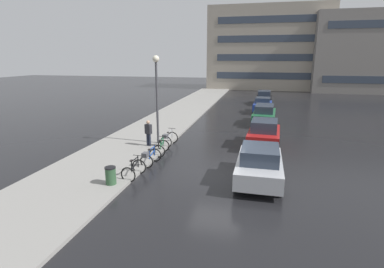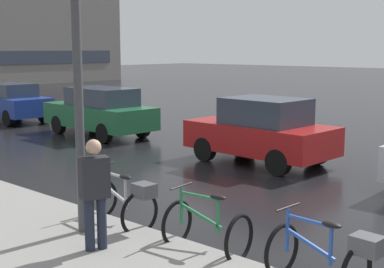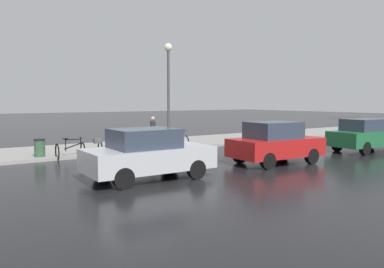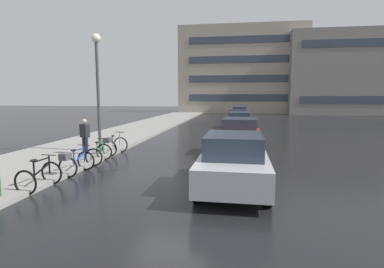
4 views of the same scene
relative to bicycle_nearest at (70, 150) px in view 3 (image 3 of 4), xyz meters
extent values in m
plane|color=black|center=(3.69, 1.44, -0.40)|extent=(140.00, 140.00, 0.00)
cube|color=gray|center=(-2.31, 11.44, -0.33)|extent=(4.80, 60.00, 0.14)
torus|color=black|center=(0.03, 0.55, -0.04)|extent=(0.73, 0.10, 0.73)
torus|color=black|center=(-0.03, -0.55, -0.04)|extent=(0.73, 0.10, 0.73)
cube|color=black|center=(-0.01, -0.19, 0.22)|extent=(0.04, 0.04, 0.53)
cube|color=black|center=(0.03, 0.46, 0.24)|extent=(0.04, 0.04, 0.57)
cube|color=black|center=(0.01, 0.14, 0.47)|extent=(0.07, 0.66, 0.04)
cube|color=black|center=(0.01, 0.11, 0.17)|extent=(0.08, 0.75, 0.27)
ellipsoid|color=black|center=(-0.01, -0.19, 0.52)|extent=(0.15, 0.27, 0.07)
cylinder|color=black|center=(0.03, 0.46, 0.55)|extent=(0.50, 0.06, 0.03)
torus|color=black|center=(0.19, 2.39, -0.04)|extent=(0.73, 0.11, 0.72)
torus|color=black|center=(0.11, 1.33, -0.04)|extent=(0.73, 0.11, 0.72)
cube|color=#234CA8|center=(0.14, 1.67, 0.20)|extent=(0.04, 0.04, 0.49)
cube|color=#234CA8|center=(0.18, 2.31, 0.25)|extent=(0.04, 0.04, 0.58)
cube|color=#234CA8|center=(0.16, 1.99, 0.45)|extent=(0.08, 0.64, 0.04)
cube|color=#234CA8|center=(0.16, 1.97, 0.16)|extent=(0.09, 0.73, 0.26)
ellipsoid|color=black|center=(0.14, 1.67, 0.48)|extent=(0.16, 0.27, 0.07)
cylinder|color=black|center=(0.18, 2.31, 0.56)|extent=(0.50, 0.06, 0.03)
cube|color=#4C4C51|center=(0.10, 1.21, 0.35)|extent=(0.30, 0.36, 0.22)
torus|color=black|center=(0.07, 4.18, -0.04)|extent=(0.72, 0.12, 0.72)
torus|color=black|center=(0.16, 3.07, -0.04)|extent=(0.72, 0.12, 0.72)
cube|color=#237042|center=(0.13, 3.43, 0.21)|extent=(0.04, 0.04, 0.51)
cube|color=#237042|center=(0.08, 4.09, 0.24)|extent=(0.04, 0.04, 0.57)
cube|color=#237042|center=(0.11, 3.76, 0.46)|extent=(0.09, 0.67, 0.04)
cube|color=#237042|center=(0.11, 3.73, 0.16)|extent=(0.10, 0.75, 0.27)
ellipsoid|color=black|center=(0.13, 3.43, 0.49)|extent=(0.16, 0.27, 0.07)
cylinder|color=black|center=(0.08, 4.09, 0.55)|extent=(0.50, 0.07, 0.03)
torus|color=black|center=(0.07, 6.03, -0.03)|extent=(0.75, 0.12, 0.75)
torus|color=black|center=(-0.01, 4.92, -0.03)|extent=(0.75, 0.12, 0.75)
cube|color=#ADAFB5|center=(0.01, 5.28, 0.22)|extent=(0.04, 0.04, 0.50)
cube|color=#ADAFB5|center=(0.07, 5.95, 0.28)|extent=(0.04, 0.04, 0.62)
cube|color=#ADAFB5|center=(0.04, 5.61, 0.49)|extent=(0.09, 0.67, 0.04)
cube|color=#ADAFB5|center=(0.04, 5.58, 0.17)|extent=(0.09, 0.76, 0.27)
ellipsoid|color=black|center=(0.01, 5.28, 0.51)|extent=(0.16, 0.27, 0.07)
cylinder|color=black|center=(0.07, 5.95, 0.61)|extent=(0.50, 0.07, 0.03)
cube|color=#4C4C51|center=(-0.02, 4.80, 0.38)|extent=(0.31, 0.36, 0.22)
cube|color=#B2B5BA|center=(5.66, 0.92, 0.28)|extent=(1.99, 4.17, 0.72)
cube|color=#2D3847|center=(5.66, 0.75, 0.95)|extent=(1.62, 2.07, 0.63)
cylinder|color=black|center=(4.80, 2.21, -0.08)|extent=(0.23, 0.64, 0.64)
cylinder|color=black|center=(6.55, 2.19, -0.08)|extent=(0.23, 0.64, 0.64)
cylinder|color=black|center=(4.77, -0.36, -0.08)|extent=(0.23, 0.64, 0.64)
cylinder|color=black|center=(6.52, -0.38, -0.08)|extent=(0.23, 0.64, 0.64)
cube|color=#AD1919|center=(5.87, 6.64, 0.28)|extent=(2.07, 3.94, 0.73)
cube|color=#2D3847|center=(5.87, 6.49, 0.98)|extent=(1.64, 2.09, 0.67)
cylinder|color=black|center=(5.11, 7.88, -0.08)|extent=(0.25, 0.65, 0.64)
cylinder|color=black|center=(6.77, 7.79, -0.08)|extent=(0.25, 0.65, 0.64)
cylinder|color=black|center=(4.98, 5.50, -0.08)|extent=(0.25, 0.65, 0.64)
cylinder|color=black|center=(6.64, 5.41, -0.08)|extent=(0.25, 0.65, 0.64)
cube|color=#1E6038|center=(5.90, 13.32, 0.29)|extent=(2.01, 4.46, 0.74)
cube|color=#2D3847|center=(5.89, 13.15, 0.96)|extent=(1.58, 2.52, 0.60)
cylinder|color=black|center=(5.20, 14.72, -0.08)|extent=(0.26, 0.65, 0.64)
cylinder|color=black|center=(5.05, 12.01, -0.08)|extent=(0.26, 0.65, 0.64)
cylinder|color=black|center=(6.61, 11.93, -0.08)|extent=(0.26, 0.65, 0.64)
cylinder|color=#1E2333|center=(-1.15, 4.73, 0.05)|extent=(0.14, 0.14, 0.90)
cylinder|color=#1E2333|center=(-0.98, 4.66, 0.05)|extent=(0.14, 0.14, 0.90)
cube|color=#232328|center=(-1.07, 4.69, 0.79)|extent=(0.46, 0.37, 0.59)
sphere|color=tan|center=(-1.07, 4.69, 1.23)|extent=(0.22, 0.22, 0.22)
cylinder|color=#424247|center=(-0.72, 5.46, 2.20)|extent=(0.14, 0.14, 5.21)
sphere|color=#F2EACC|center=(-0.72, 5.46, 4.97)|extent=(0.42, 0.42, 0.42)
cylinder|color=#2D5133|center=(-0.56, -1.15, 0.03)|extent=(0.45, 0.45, 0.86)
cylinder|color=black|center=(-0.56, -1.15, 0.48)|extent=(0.47, 0.47, 0.06)
camera|label=1|loc=(5.57, -12.07, 5.05)|focal=28.00mm
camera|label=2|loc=(-5.61, -1.17, 2.59)|focal=50.00mm
camera|label=3|loc=(16.50, -4.77, 2.17)|focal=35.00mm
camera|label=4|loc=(5.76, -7.80, 2.34)|focal=28.00mm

